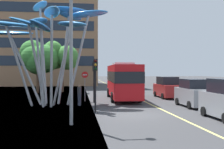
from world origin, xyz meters
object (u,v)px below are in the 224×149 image
object	(u,v)px
pedestrian	(79,95)
no_entry_sign	(85,82)
traffic_light_kerb_far	(94,73)
red_bus	(123,80)
traffic_light_kerb_near	(95,74)
street_lamp	(77,32)
leaf_sculpture	(46,25)
car_parked_far	(167,88)
car_parked_mid	(194,94)

from	to	relation	value
pedestrian	no_entry_sign	size ratio (longest dim) A/B	0.62
traffic_light_kerb_far	no_entry_sign	world-z (taller)	traffic_light_kerb_far
red_bus	traffic_light_kerb_far	xyz separation A→B (m)	(-3.00, -2.54, 0.64)
traffic_light_kerb_far	traffic_light_kerb_near	bearing A→B (deg)	-92.32
street_lamp	pedestrian	distance (m)	9.07
red_bus	traffic_light_kerb_near	distance (m)	8.93
traffic_light_kerb_near	street_lamp	bearing A→B (deg)	-106.40
street_lamp	no_entry_sign	xyz separation A→B (m)	(0.67, 11.17, -3.09)
red_bus	leaf_sculpture	distance (m)	9.09
traffic_light_kerb_far	car_parked_far	bearing A→B (deg)	25.33
leaf_sculpture	no_entry_sign	world-z (taller)	leaf_sculpture
traffic_light_kerb_near	pedestrian	distance (m)	4.52
traffic_light_kerb_near	car_parked_mid	world-z (taller)	traffic_light_kerb_near
car_parked_mid	no_entry_sign	bearing A→B (deg)	149.74
car_parked_mid	car_parked_far	xyz separation A→B (m)	(0.23, 7.38, 0.00)
red_bus	street_lamp	size ratio (longest dim) A/B	1.27
traffic_light_kerb_near	traffic_light_kerb_far	bearing A→B (deg)	87.68
pedestrian	car_parked_mid	bearing A→B (deg)	-11.84
leaf_sculpture	traffic_light_kerb_far	size ratio (longest dim) A/B	2.90
leaf_sculpture	pedestrian	bearing A→B (deg)	-18.33
car_parked_far	traffic_light_kerb_far	bearing A→B (deg)	-154.67
red_bus	car_parked_far	world-z (taller)	red_bus
no_entry_sign	pedestrian	bearing A→B (deg)	-99.78
leaf_sculpture	car_parked_far	bearing A→B (deg)	20.99
pedestrian	traffic_light_kerb_near	bearing A→B (deg)	-75.12
car_parked_far	car_parked_mid	bearing A→B (deg)	-91.82
red_bus	car_parked_far	distance (m)	5.17
red_bus	leaf_sculpture	bearing A→B (deg)	-154.36
no_entry_sign	car_parked_mid	bearing A→B (deg)	-30.26
traffic_light_kerb_far	no_entry_sign	bearing A→B (deg)	120.48
leaf_sculpture	no_entry_sign	size ratio (longest dim) A/B	3.78
street_lamp	no_entry_sign	distance (m)	11.61
street_lamp	traffic_light_kerb_near	bearing A→B (deg)	73.60
traffic_light_kerb_near	no_entry_sign	size ratio (longest dim) A/B	1.32
traffic_light_kerb_near	street_lamp	xyz separation A→B (m)	(-1.21, -4.10, 2.27)
car_parked_far	street_lamp	size ratio (longest dim) A/B	0.58
red_bus	pedestrian	bearing A→B (deg)	-135.11
traffic_light_kerb_far	leaf_sculpture	bearing A→B (deg)	-168.27
red_bus	traffic_light_kerb_near	size ratio (longest dim) A/B	2.69
car_parked_far	street_lamp	bearing A→B (deg)	-124.55
no_entry_sign	red_bus	bearing A→B (deg)	18.01
traffic_light_kerb_far	car_parked_far	size ratio (longest dim) A/B	0.81
traffic_light_kerb_near	red_bus	bearing A→B (deg)	68.70
traffic_light_kerb_far	car_parked_far	world-z (taller)	traffic_light_kerb_far
car_parked_mid	no_entry_sign	xyz separation A→B (m)	(-8.47, 4.94, 0.80)
pedestrian	leaf_sculpture	bearing A→B (deg)	161.67
car_parked_mid	car_parked_far	distance (m)	7.39
traffic_light_kerb_near	no_entry_sign	distance (m)	7.13
street_lamp	car_parked_far	bearing A→B (deg)	55.45
red_bus	car_parked_mid	distance (m)	7.81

